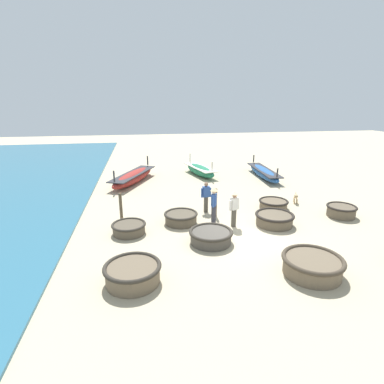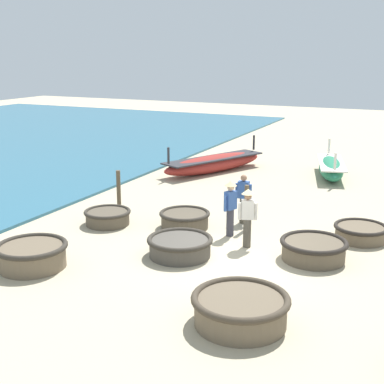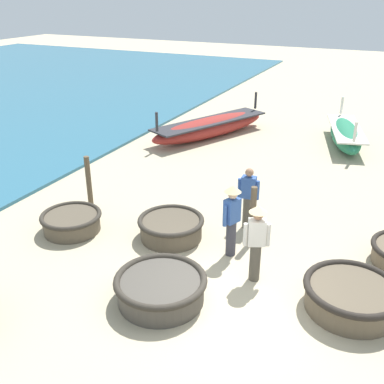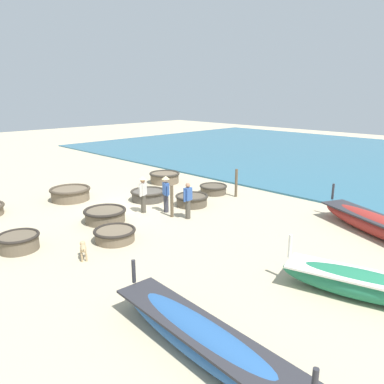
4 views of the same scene
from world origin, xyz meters
TOP-DOWN VIEW (x-y plane):
  - ground_plane at (0.00, 0.00)m, footprint 80.00×80.00m
  - coracle_front_right at (3.04, 2.88)m, footprint 1.53×1.53m
  - coracle_upturned at (1.60, -3.24)m, footprint 1.99×1.99m
  - coracle_nearest at (-4.40, 1.00)m, footprint 1.47×1.47m
  - coracle_beside_post at (-1.13, -0.44)m, footprint 1.76×1.76m
  - coracle_weathered at (-2.05, 1.73)m, footprint 1.57×1.57m
  - coracle_front_left at (2.15, 0.81)m, footprint 1.76×1.76m
  - coracle_tilted at (-4.17, -2.71)m, footprint 1.81×1.81m
  - long_boat_green_hull at (-4.32, 9.41)m, footprint 3.36×5.56m
  - long_boat_white_hull at (0.66, 10.70)m, footprint 2.01×4.20m
  - fisherman_standing_right at (0.25, 0.97)m, footprint 0.49×0.36m
  - fisherman_with_hat at (-0.51, 1.64)m, footprint 0.36×0.50m
  - fisherman_standing_left at (-0.59, 2.96)m, footprint 0.53×0.25m
  - mooring_post_mid_beach at (-4.76, 2.24)m, footprint 0.14×0.14m
  - mooring_post_inland at (-0.26, 2.32)m, footprint 0.14×0.14m

SIDE VIEW (x-z plane):
  - ground_plane at x=0.00m, z-range 0.00..0.00m
  - coracle_front_right at x=3.04m, z-range 0.02..0.48m
  - coracle_nearest at x=-4.40m, z-range 0.02..0.49m
  - coracle_weathered at x=-2.05m, z-range 0.02..0.54m
  - coracle_beside_post at x=-1.13m, z-range 0.02..0.55m
  - coracle_front_left at x=2.15m, z-range 0.03..0.57m
  - coracle_tilted at x=-4.17m, z-range 0.03..0.65m
  - coracle_upturned at x=1.60m, z-range 0.03..0.66m
  - long_boat_white_hull at x=0.66m, z-range -0.30..1.09m
  - long_boat_green_hull at x=-4.32m, z-range -0.30..1.11m
  - mooring_post_inland at x=-0.26m, z-range 0.00..1.42m
  - mooring_post_mid_beach at x=-4.76m, z-range 0.00..1.46m
  - fisherman_standing_left at x=-0.59m, z-range 0.05..1.62m
  - fisherman_standing_right at x=0.25m, z-range 0.12..1.79m
  - fisherman_with_hat at x=-0.51m, z-range 0.12..1.79m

